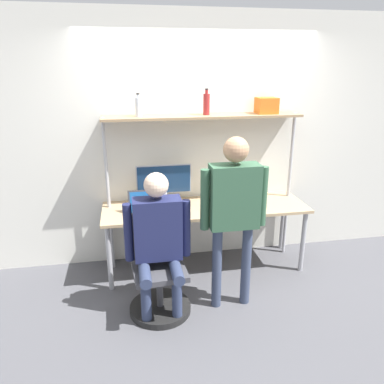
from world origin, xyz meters
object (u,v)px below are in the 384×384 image
monitor (164,182)px  cell_phone (174,215)px  bottle_clear (138,107)px  office_chair (159,283)px  bottle_red (206,104)px  storage_box (266,106)px  laptop (145,208)px  person_standing (234,203)px  person_seated (158,235)px

monitor → cell_phone: (0.06, -0.36, -0.23)m
bottle_clear → office_chair: bearing=-84.6°
bottle_red → storage_box: 0.65m
monitor → bottle_red: (0.45, -0.01, 0.82)m
cell_phone → office_chair: bearing=-113.5°
cell_phone → office_chair: size_ratio=0.17×
bottle_clear → monitor: bearing=3.4°
monitor → bottle_clear: (-0.24, -0.01, 0.80)m
bottle_red → laptop: bearing=-158.8°
laptop → cell_phone: size_ratio=2.17×
person_standing → bottle_clear: bearing=130.3°
person_standing → bottle_clear: (-0.75, 0.88, 0.74)m
office_chair → bottle_red: bearing=54.0°
person_seated → person_standing: (0.67, 0.00, 0.25)m
storage_box → laptop: bearing=-168.7°
person_seated → bottle_clear: (-0.08, 0.89, 0.99)m
laptop → person_seated: (0.08, -0.62, -0.01)m
person_seated → person_standing: 0.71m
laptop → person_seated: person_seated is taller
cell_phone → storage_box: size_ratio=0.71×
person_seated → bottle_clear: bottle_clear is taller
cell_phone → person_standing: (0.46, -0.54, 0.29)m
laptop → office_chair: bearing=-82.8°
office_chair → bottle_red: bottle_red is taller
monitor → laptop: 0.40m
person_seated → person_standing: size_ratio=0.82×
cell_phone → person_standing: 0.76m
monitor → office_chair: size_ratio=0.65×
cell_phone → storage_box: storage_box is taller
office_chair → person_standing: (0.67, -0.04, 0.75)m
monitor → cell_phone: 0.43m
laptop → office_chair: 0.78m
monitor → person_standing: bearing=-60.3°
cell_phone → storage_box: bearing=18.4°
person_standing → storage_box: bearing=56.4°
person_seated → bottle_clear: 1.33m
cell_phone → bottle_clear: size_ratio=0.66×
person_seated → bottle_red: size_ratio=5.01×
office_chair → bottle_red: 1.83m
bottle_clear → storage_box: 1.33m
cell_phone → person_seated: bearing=-111.3°
monitor → bottle_red: bearing=-1.8°
monitor → storage_box: bearing=-0.7°
office_chair → person_seated: bearing=-86.7°
cell_phone → bottle_clear: bottle_clear is taller
cell_phone → storage_box: 1.50m
storage_box → bottle_red: bearing=180.0°
person_seated → monitor: bearing=80.3°
cell_phone → office_chair: office_chair is taller
laptop → storage_box: (1.33, 0.26, 0.96)m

